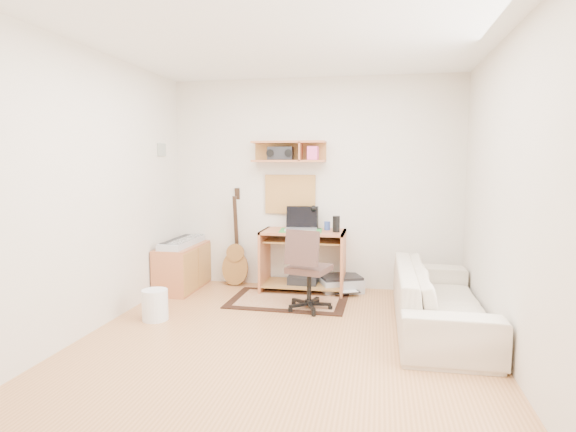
% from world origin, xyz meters
% --- Properties ---
extents(floor, '(3.60, 4.00, 0.01)m').
position_xyz_m(floor, '(0.00, 0.00, -0.01)').
color(floor, tan).
rests_on(floor, ground).
extents(ceiling, '(3.60, 4.00, 0.01)m').
position_xyz_m(ceiling, '(0.00, 0.00, 2.60)').
color(ceiling, white).
rests_on(ceiling, ground).
extents(back_wall, '(3.60, 0.01, 2.60)m').
position_xyz_m(back_wall, '(0.00, 2.00, 1.30)').
color(back_wall, beige).
rests_on(back_wall, ground).
extents(left_wall, '(0.01, 4.00, 2.60)m').
position_xyz_m(left_wall, '(-1.80, 0.00, 1.30)').
color(left_wall, beige).
rests_on(left_wall, ground).
extents(right_wall, '(0.01, 4.00, 2.60)m').
position_xyz_m(right_wall, '(1.80, 0.00, 1.30)').
color(right_wall, beige).
rests_on(right_wall, ground).
extents(wall_shelf, '(0.90, 0.25, 0.26)m').
position_xyz_m(wall_shelf, '(-0.30, 1.88, 1.70)').
color(wall_shelf, '#C26F44').
rests_on(wall_shelf, back_wall).
extents(cork_board, '(0.64, 0.03, 0.49)m').
position_xyz_m(cork_board, '(-0.30, 1.98, 1.17)').
color(cork_board, tan).
rests_on(cork_board, back_wall).
extents(wall_photo, '(0.02, 0.20, 0.15)m').
position_xyz_m(wall_photo, '(-1.79, 1.50, 1.72)').
color(wall_photo, '#4C8CBF').
rests_on(wall_photo, left_wall).
extents(desk, '(1.00, 0.55, 0.75)m').
position_xyz_m(desk, '(-0.09, 1.73, 0.38)').
color(desk, '#C26F44').
rests_on(desk, floor).
extents(laptop, '(0.41, 0.41, 0.29)m').
position_xyz_m(laptop, '(-0.12, 1.71, 0.89)').
color(laptop, silver).
rests_on(laptop, desk).
extents(speaker, '(0.09, 0.09, 0.19)m').
position_xyz_m(speaker, '(0.31, 1.68, 0.85)').
color(speaker, black).
rests_on(speaker, desk).
extents(desk_lamp, '(0.10, 0.10, 0.29)m').
position_xyz_m(desk_lamp, '(0.07, 1.87, 0.90)').
color(desk_lamp, black).
rests_on(desk_lamp, desk).
extents(pencil_cup, '(0.07, 0.07, 0.10)m').
position_xyz_m(pencil_cup, '(0.19, 1.83, 0.80)').
color(pencil_cup, '#304791').
rests_on(pencil_cup, desk).
extents(boombox, '(0.31, 0.14, 0.16)m').
position_xyz_m(boombox, '(-0.40, 1.87, 1.68)').
color(boombox, black).
rests_on(boombox, wall_shelf).
extents(rug, '(1.33, 0.90, 0.02)m').
position_xyz_m(rug, '(-0.19, 1.28, 0.01)').
color(rug, '#C8B186').
rests_on(rug, floor).
extents(task_chair, '(0.56, 0.56, 0.89)m').
position_xyz_m(task_chair, '(0.09, 1.01, 0.45)').
color(task_chair, '#3D2924').
rests_on(task_chair, floor).
extents(cabinet, '(0.40, 0.90, 0.55)m').
position_xyz_m(cabinet, '(-1.58, 1.55, 0.28)').
color(cabinet, '#C26F44').
rests_on(cabinet, floor).
extents(music_keyboard, '(0.27, 0.87, 0.08)m').
position_xyz_m(music_keyboard, '(-1.58, 1.55, 0.59)').
color(music_keyboard, '#B2B5BA').
rests_on(music_keyboard, cabinet).
extents(guitar, '(0.35, 0.23, 1.25)m').
position_xyz_m(guitar, '(-1.00, 1.86, 0.63)').
color(guitar, olive).
rests_on(guitar, floor).
extents(waste_basket, '(0.28, 0.28, 0.31)m').
position_xyz_m(waste_basket, '(-1.38, 0.39, 0.15)').
color(waste_basket, white).
rests_on(waste_basket, floor).
extents(printer, '(0.60, 0.54, 0.19)m').
position_xyz_m(printer, '(0.36, 1.81, 0.09)').
color(printer, '#A5A8AA').
rests_on(printer, floor).
extents(sofa, '(0.59, 2.02, 0.79)m').
position_xyz_m(sofa, '(1.38, 0.67, 0.39)').
color(sofa, beige).
rests_on(sofa, floor).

